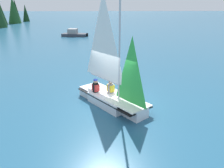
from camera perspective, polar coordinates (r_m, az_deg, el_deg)
name	(u,v)px	position (r m, az deg, el deg)	size (l,w,h in m)	color
ground_plane	(112,104)	(10.99, 0.00, -5.35)	(260.00, 260.00, 0.00)	#235675
sailboat_main	(111,90)	(10.72, -0.20, -1.54)	(4.07, 3.59, 5.43)	silver
sailor_helm	(111,90)	(11.09, -0.35, -1.53)	(0.43, 0.42, 1.16)	black
sailor_crew	(96,89)	(11.21, -4.29, -1.36)	(0.43, 0.42, 1.16)	black
motorboat_distant	(74,34)	(34.38, -9.86, 12.84)	(2.23, 4.02, 1.11)	#333842
treeline_shore	(2,12)	(56.32, -26.74, 16.55)	(19.84, 5.12, 6.73)	#1E4C23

